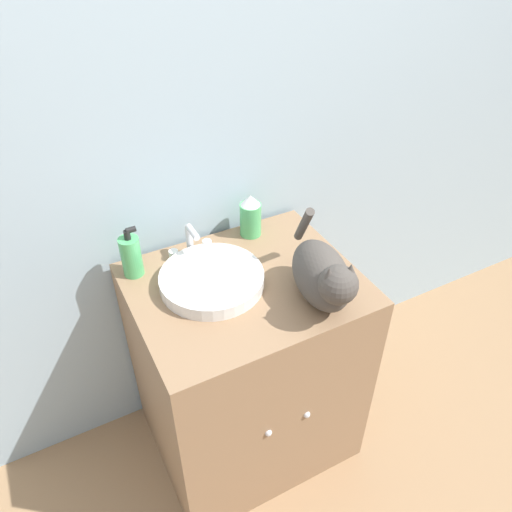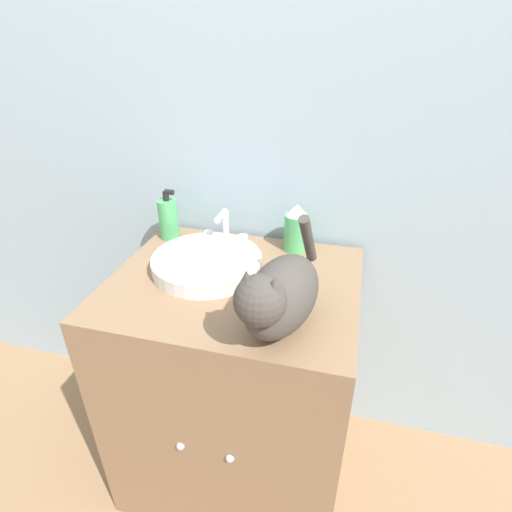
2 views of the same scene
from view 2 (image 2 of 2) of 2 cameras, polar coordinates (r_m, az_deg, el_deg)
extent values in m
cube|color=#9EB7C6|center=(1.31, 0.98, 20.55)|extent=(6.00, 0.05, 2.50)
cube|color=#8C6B4C|center=(1.42, -2.74, -17.59)|extent=(0.72, 0.59, 0.82)
sphere|color=silver|center=(1.24, -10.80, -25.20)|extent=(0.02, 0.02, 0.02)
sphere|color=silver|center=(1.20, -3.80, -26.97)|extent=(0.02, 0.02, 0.02)
cylinder|color=white|center=(1.21, -7.01, -0.95)|extent=(0.33, 0.33, 0.04)
cylinder|color=silver|center=(1.34, -4.38, 4.11)|extent=(0.02, 0.02, 0.11)
cylinder|color=silver|center=(1.28, -5.01, 5.73)|extent=(0.02, 0.08, 0.02)
cylinder|color=white|center=(1.38, -6.71, 2.87)|extent=(0.03, 0.03, 0.03)
cylinder|color=white|center=(1.34, -1.86, 2.30)|extent=(0.03, 0.03, 0.03)
ellipsoid|color=#47423D|center=(0.94, 3.75, -5.62)|extent=(0.21, 0.30, 0.17)
sphere|color=#47423D|center=(0.82, 0.59, -6.40)|extent=(0.13, 0.13, 0.11)
cone|color=#47423D|center=(0.81, -1.37, -3.23)|extent=(0.04, 0.04, 0.04)
cone|color=#47423D|center=(0.79, 2.63, -4.32)|extent=(0.04, 0.04, 0.04)
cylinder|color=#47423D|center=(1.04, 7.44, 2.38)|extent=(0.05, 0.11, 0.16)
cylinder|color=#4CB266|center=(1.40, -12.39, 5.16)|extent=(0.07, 0.07, 0.14)
cylinder|color=black|center=(1.37, -12.76, 8.36)|extent=(0.02, 0.02, 0.03)
cylinder|color=black|center=(1.36, -12.30, 8.92)|extent=(0.03, 0.02, 0.02)
cylinder|color=#4CB266|center=(1.30, 5.69, 3.37)|extent=(0.08, 0.08, 0.12)
cone|color=white|center=(1.26, 5.87, 6.60)|extent=(0.07, 0.07, 0.04)
camera|label=1|loc=(0.94, -99.91, 24.59)|focal=35.00mm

